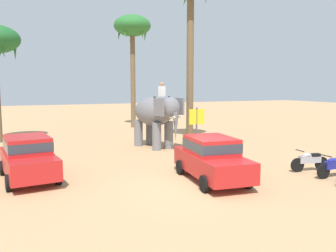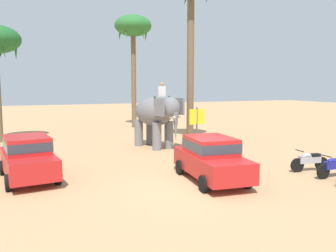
{
  "view_description": "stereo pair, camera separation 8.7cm",
  "coord_description": "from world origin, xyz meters",
  "views": [
    {
      "loc": [
        -5.68,
        -10.75,
        3.64
      ],
      "look_at": [
        1.4,
        5.31,
        1.6
      ],
      "focal_mm": 36.61,
      "sensor_mm": 36.0,
      "label": 1
    },
    {
      "loc": [
        -5.6,
        -10.78,
        3.64
      ],
      "look_at": [
        1.4,
        5.31,
        1.6
      ],
      "focal_mm": 36.61,
      "sensor_mm": 36.0,
      "label": 2
    }
  ],
  "objects": [
    {
      "name": "signboard_yellow",
      "position": [
        4.02,
        7.06,
        1.69
      ],
      "size": [
        1.0,
        0.1,
        2.4
      ],
      "color": "#4C4C51",
      "rests_on": "ground"
    },
    {
      "name": "elephant_with_mahout",
      "position": [
        1.78,
        7.98,
        1.99
      ],
      "size": [
        2.43,
        4.02,
        3.88
      ],
      "color": "slate",
      "rests_on": "ground"
    },
    {
      "name": "car_sedan_foreground",
      "position": [
        1.1,
        0.45,
        0.93
      ],
      "size": [
        2.22,
        4.27,
        1.7
      ],
      "color": "red",
      "rests_on": "ground"
    },
    {
      "name": "motorcycle_mid_row",
      "position": [
        5.73,
        0.01,
        0.46
      ],
      "size": [
        1.79,
        0.55,
        0.94
      ],
      "color": "black",
      "rests_on": "ground"
    },
    {
      "name": "car_parked_far_side",
      "position": [
        -5.39,
        3.47,
        0.93
      ],
      "size": [
        2.21,
        4.26,
        1.7
      ],
      "color": "red",
      "rests_on": "ground"
    },
    {
      "name": "motorcycle_second_in_row",
      "position": [
        5.87,
        -1.15,
        0.46
      ],
      "size": [
        1.8,
        0.55,
        0.94
      ],
      "color": "black",
      "rests_on": "ground"
    },
    {
      "name": "ground_plane",
      "position": [
        0.0,
        0.0,
        0.0
      ],
      "size": [
        120.0,
        120.0,
        0.0
      ],
      "primitive_type": "plane",
      "color": "tan"
    },
    {
      "name": "palm_tree_behind_elephant",
      "position": [
        3.76,
        18.32,
        8.5
      ],
      "size": [
        3.2,
        3.2,
        9.76
      ],
      "color": "brown",
      "rests_on": "ground"
    }
  ]
}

